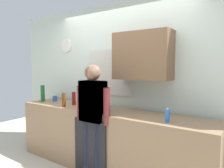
# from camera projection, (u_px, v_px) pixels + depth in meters

# --- Properties ---
(kitchen_counter) EXTENTS (3.19, 0.64, 0.93)m
(kitchen_counter) POSITION_uv_depth(u_px,v_px,m) (106.00, 140.00, 3.19)
(kitchen_counter) COLOR #937251
(kitchen_counter) RESTS_ON ground_plane
(dishwasher_panel) EXTENTS (0.56, 0.02, 0.83)m
(dishwasher_panel) POSITION_uv_depth(u_px,v_px,m) (90.00, 149.00, 2.94)
(dishwasher_panel) COLOR black
(dishwasher_panel) RESTS_ON ground_plane
(back_wall_assembly) EXTENTS (4.79, 0.42, 2.60)m
(back_wall_assembly) POSITION_uv_depth(u_px,v_px,m) (123.00, 80.00, 3.40)
(back_wall_assembly) COLOR silver
(back_wall_assembly) RESTS_ON ground_plane
(coffee_maker) EXTENTS (0.20, 0.20, 0.33)m
(coffee_maker) POSITION_uv_depth(u_px,v_px,m) (99.00, 100.00, 3.13)
(coffee_maker) COLOR black
(coffee_maker) RESTS_ON kitchen_counter
(bottle_red_vinegar) EXTENTS (0.06, 0.06, 0.22)m
(bottle_red_vinegar) POSITION_uv_depth(u_px,v_px,m) (74.00, 98.00, 3.53)
(bottle_red_vinegar) COLOR maroon
(bottle_red_vinegar) RESTS_ON kitchen_counter
(bottle_amber_beer) EXTENTS (0.06, 0.06, 0.23)m
(bottle_amber_beer) POSITION_uv_depth(u_px,v_px,m) (64.00, 100.00, 3.35)
(bottle_amber_beer) COLOR brown
(bottle_amber_beer) RESTS_ON kitchen_counter
(bottle_green_wine) EXTENTS (0.07, 0.07, 0.30)m
(bottle_green_wine) POSITION_uv_depth(u_px,v_px,m) (43.00, 93.00, 3.87)
(bottle_green_wine) COLOR #195923
(bottle_green_wine) RESTS_ON kitchen_counter
(cup_yellow_cup) EXTENTS (0.07, 0.07, 0.08)m
(cup_yellow_cup) POSITION_uv_depth(u_px,v_px,m) (79.00, 101.00, 3.69)
(cup_yellow_cup) COLOR yellow
(cup_yellow_cup) RESTS_ON kitchen_counter
(cup_blue_mug) EXTENTS (0.08, 0.08, 0.10)m
(cup_blue_mug) POSITION_uv_depth(u_px,v_px,m) (55.00, 98.00, 3.90)
(cup_blue_mug) COLOR #3351B2
(cup_blue_mug) RESTS_ON kitchen_counter
(dish_soap) EXTENTS (0.06, 0.06, 0.18)m
(dish_soap) POSITION_uv_depth(u_px,v_px,m) (167.00, 115.00, 2.45)
(dish_soap) COLOR blue
(dish_soap) RESTS_ON kitchen_counter
(person_at_sink) EXTENTS (0.57, 0.22, 1.60)m
(person_at_sink) POSITION_uv_depth(u_px,v_px,m) (93.00, 112.00, 2.90)
(person_at_sink) COLOR black
(person_at_sink) RESTS_ON ground_plane
(person_guest) EXTENTS (0.57, 0.22, 1.60)m
(person_guest) POSITION_uv_depth(u_px,v_px,m) (93.00, 112.00, 2.90)
(person_guest) COLOR #3F4766
(person_guest) RESTS_ON ground_plane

